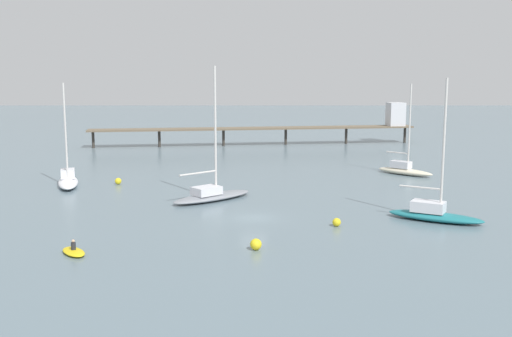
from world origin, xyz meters
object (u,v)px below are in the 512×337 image
dinghy_yellow (75,251)px  mooring_buoy_far (338,222)px  sailboat_gray (213,193)px  sailboat_teal (436,212)px  mooring_buoy_outer (120,181)px  sailboat_cream (406,169)px  pier (308,124)px  mooring_buoy_near (258,244)px  sailboat_white (70,179)px

dinghy_yellow → mooring_buoy_far: size_ratio=4.19×
sailboat_gray → sailboat_teal: bearing=-22.8°
sailboat_teal → mooring_buoy_outer: size_ratio=16.43×
sailboat_cream → mooring_buoy_outer: size_ratio=15.24×
sailboat_teal → mooring_buoy_far: sailboat_teal is taller
pier → sailboat_cream: size_ratio=5.07×
sailboat_gray → mooring_buoy_outer: (-12.14, 9.23, -0.33)m
pier → mooring_buoy_far: bearing=-92.2°
sailboat_cream → sailboat_teal: bearing=-97.9°
sailboat_teal → mooring_buoy_near: sailboat_teal is taller
mooring_buoy_far → mooring_buoy_outer: (-24.14, 20.30, 0.02)m
dinghy_yellow → mooring_buoy_far: bearing=21.4°
dinghy_yellow → mooring_buoy_far: (20.96, 8.21, 0.17)m
sailboat_white → mooring_buoy_far: size_ratio=16.36×
pier → mooring_buoy_near: pier is taller
sailboat_gray → sailboat_cream: 29.66m
pier → mooring_buoy_near: 69.87m
mooring_buoy_outer → dinghy_yellow: bearing=-83.6°
sailboat_gray → sailboat_cream: sailboat_gray is taller
dinghy_yellow → mooring_buoy_outer: (-3.19, 28.51, 0.19)m
mooring_buoy_far → dinghy_yellow: bearing=-158.6°
pier → sailboat_teal: size_ratio=4.70×
dinghy_yellow → mooring_buoy_near: (13.76, 1.06, 0.24)m
dinghy_yellow → mooring_buoy_far: dinghy_yellow is taller
sailboat_cream → sailboat_teal: 25.49m
pier → mooring_buoy_far: 62.11m
sailboat_white → sailboat_teal: size_ratio=0.95×
sailboat_gray → sailboat_teal: (21.27, -8.96, 0.05)m
sailboat_white → mooring_buoy_near: size_ratio=13.77×
sailboat_cream → mooring_buoy_outer: 37.61m
dinghy_yellow → mooring_buoy_outer: size_ratio=3.98×
sailboat_cream → dinghy_yellow: size_ratio=3.83×
sailboat_white → mooring_buoy_near: (22.81, -26.52, -0.34)m
sailboat_white → dinghy_yellow: bearing=-71.8°
sailboat_gray → dinghy_yellow: sailboat_gray is taller
sailboat_cream → dinghy_yellow: sailboat_cream is taller
sailboat_white → dinghy_yellow: (9.05, -27.58, -0.58)m
mooring_buoy_far → mooring_buoy_outer: size_ratio=0.95×
pier → sailboat_teal: sailboat_teal is taller
dinghy_yellow → sailboat_gray: bearing=65.1°
sailboat_gray → mooring_buoy_far: bearing=-42.7°
pier → mooring_buoy_near: bearing=-97.9°
mooring_buoy_far → mooring_buoy_outer: 31.54m
mooring_buoy_near → sailboat_gray: bearing=104.8°
sailboat_gray → sailboat_white: sailboat_gray is taller
sailboat_cream → sailboat_white: (-42.80, -7.99, -0.02)m
pier → mooring_buoy_outer: 49.52m
sailboat_white → mooring_buoy_outer: (5.86, 0.93, -0.39)m
sailboat_white → sailboat_teal: 42.90m
pier → sailboat_gray: 52.98m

